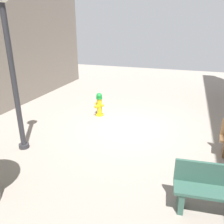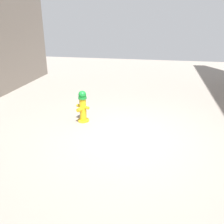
# 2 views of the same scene
# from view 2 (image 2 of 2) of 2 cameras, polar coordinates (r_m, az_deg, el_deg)

# --- Properties ---
(ground_plane) EXTENTS (23.40, 23.40, 0.00)m
(ground_plane) POSITION_cam_2_polar(r_m,az_deg,el_deg) (6.07, 3.40, -5.95)
(ground_plane) COLOR gray
(fire_hydrant) EXTENTS (0.41, 0.39, 0.90)m
(fire_hydrant) POSITION_cam_2_polar(r_m,az_deg,el_deg) (6.85, -6.87, 1.34)
(fire_hydrant) COLOR gold
(fire_hydrant) RESTS_ON ground_plane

